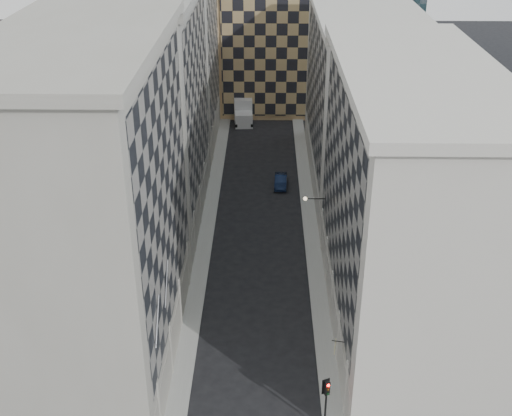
# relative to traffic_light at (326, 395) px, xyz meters

# --- Properties ---
(sidewalk_west) EXTENTS (1.50, 100.00, 0.15)m
(sidewalk_west) POSITION_rel_traffic_light_xyz_m (-9.80, 26.96, -3.01)
(sidewalk_west) COLOR gray
(sidewalk_west) RESTS_ON ground
(sidewalk_east) EXTENTS (1.50, 100.00, 0.15)m
(sidewalk_east) POSITION_rel_traffic_light_xyz_m (0.70, 26.96, -3.01)
(sidewalk_east) COLOR gray
(sidewalk_east) RESTS_ON ground
(bldg_left_a) EXTENTS (10.80, 22.80, 23.70)m
(bldg_left_a) POSITION_rel_traffic_light_xyz_m (-15.43, 7.96, 8.74)
(bldg_left_a) COLOR gray
(bldg_left_a) RESTS_ON ground
(bldg_left_b) EXTENTS (10.80, 22.80, 22.70)m
(bldg_left_b) POSITION_rel_traffic_light_xyz_m (-15.43, 29.96, 8.24)
(bldg_left_b) COLOR gray
(bldg_left_b) RESTS_ON ground
(bldg_left_c) EXTENTS (10.80, 22.80, 21.70)m
(bldg_left_c) POSITION_rel_traffic_light_xyz_m (-15.43, 51.96, 7.74)
(bldg_left_c) COLOR gray
(bldg_left_c) RESTS_ON ground
(bldg_right_a) EXTENTS (10.80, 26.80, 20.70)m
(bldg_right_a) POSITION_rel_traffic_light_xyz_m (6.33, 11.96, 7.23)
(bldg_right_a) COLOR beige
(bldg_right_a) RESTS_ON ground
(bldg_right_b) EXTENTS (10.80, 28.80, 19.70)m
(bldg_right_b) POSITION_rel_traffic_light_xyz_m (6.34, 38.96, 6.76)
(bldg_right_b) COLOR beige
(bldg_right_b) RESTS_ON ground
(tan_block) EXTENTS (16.80, 14.80, 18.80)m
(tan_block) POSITION_rel_traffic_light_xyz_m (-2.55, 64.85, 6.35)
(tan_block) COLOR tan
(tan_block) RESTS_ON ground
(flagpoles_left) EXTENTS (0.10, 6.33, 2.33)m
(flagpoles_left) POSITION_rel_traffic_light_xyz_m (-10.45, 2.96, 4.91)
(flagpoles_left) COLOR gray
(flagpoles_left) RESTS_ON ground
(bracket_lamp) EXTENTS (1.98, 0.36, 0.36)m
(bracket_lamp) POSITION_rel_traffic_light_xyz_m (-0.17, 20.96, 3.11)
(bracket_lamp) COLOR black
(bracket_lamp) RESTS_ON ground
(traffic_light) EXTENTS (0.51, 0.51, 4.10)m
(traffic_light) POSITION_rel_traffic_light_xyz_m (0.00, 0.00, 0.00)
(traffic_light) COLOR black
(traffic_light) RESTS_ON sidewalk_east
(box_truck) EXTENTS (2.96, 6.39, 3.42)m
(box_truck) POSITION_rel_traffic_light_xyz_m (-7.18, 57.64, -1.60)
(box_truck) COLOR silver
(box_truck) RESTS_ON ground
(dark_car) EXTENTS (1.52, 3.97, 1.29)m
(dark_car) POSITION_rel_traffic_light_xyz_m (-2.17, 36.16, -2.44)
(dark_car) COLOR #0F1B38
(dark_car) RESTS_ON ground
(shop_sign) EXTENTS (0.88, 0.78, 0.86)m
(shop_sign) POSITION_rel_traffic_light_xyz_m (0.87, 3.77, 0.74)
(shop_sign) COLOR black
(shop_sign) RESTS_ON ground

